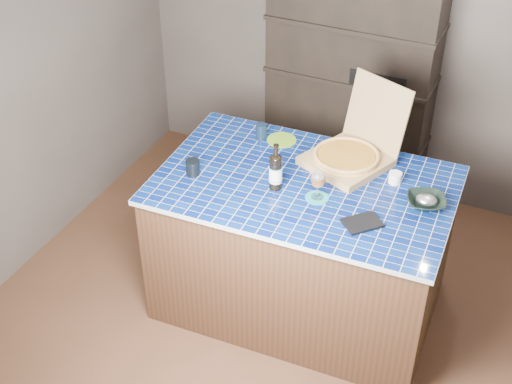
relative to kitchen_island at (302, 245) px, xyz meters
The scene contains 14 objects.
room 0.81m from the kitchen_island, 128.13° to the right, with size 3.50×3.50×3.50m.
shelving_unit 1.40m from the kitchen_island, 96.86° to the left, with size 1.20×0.41×1.80m.
kitchen_island is the anchor object (origin of this frame).
pizza_box 0.65m from the kitchen_island, 61.88° to the left, with size 0.61×0.66×0.48m.
mead_bottle 0.62m from the kitchen_island, 139.76° to the right, with size 0.08×0.08×0.30m.
teal_trivet 0.51m from the kitchen_island, 43.03° to the right, with size 0.14×0.14×0.01m, color teal.
wine_glass 0.63m from the kitchen_island, 43.03° to the right, with size 0.08×0.08×0.19m.
tumbler 0.86m from the kitchen_island, 163.37° to the right, with size 0.09×0.09×0.09m, color black.
dvd_case 0.69m from the kitchen_island, 28.39° to the right, with size 0.14×0.20×0.02m, color black.
bowl 0.87m from the kitchen_island, ahead, with size 0.22×0.22×0.05m, color black.
foil_contents 0.88m from the kitchen_island, ahead, with size 0.12×0.10×0.06m, color silver.
white_jar 0.74m from the kitchen_island, 25.58° to the left, with size 0.08×0.08×0.07m, color white.
navy_cup 0.77m from the kitchen_island, 142.02° to the left, with size 0.07×0.07×0.11m, color black.
green_trivet 0.69m from the kitchen_island, 129.40° to the left, with size 0.19×0.19×0.01m, color #659920.
Camera 1 is at (1.35, -3.04, 3.39)m, focal length 50.00 mm.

